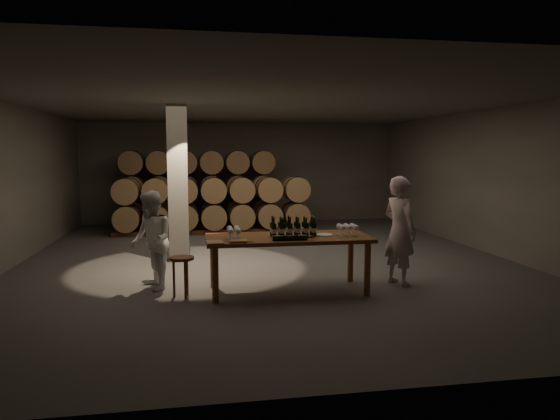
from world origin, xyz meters
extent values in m
plane|color=#504E4B|center=(0.00, 0.00, 0.00)|extent=(12.00, 12.00, 0.00)
plane|color=#605E59|center=(0.00, 0.00, 3.20)|extent=(12.00, 12.00, 0.00)
plane|color=#645F55|center=(0.00, 6.00, 1.60)|extent=(10.00, 0.00, 10.00)
plane|color=#645F55|center=(0.00, -6.00, 1.60)|extent=(10.00, 0.00, 10.00)
plane|color=#645F55|center=(-5.00, 0.00, 1.60)|extent=(0.00, 12.00, 12.00)
plane|color=#645F55|center=(5.00, 0.00, 1.60)|extent=(0.00, 12.00, 12.00)
cube|color=gray|center=(-1.80, 0.20, 1.60)|extent=(0.40, 0.40, 3.20)
cylinder|color=brown|center=(-1.18, -2.93, 0.42)|extent=(0.10, 0.10, 0.84)
cylinder|color=brown|center=(1.18, -2.93, 0.42)|extent=(0.10, 0.10, 0.84)
cylinder|color=brown|center=(-1.18, -2.07, 0.42)|extent=(0.10, 0.10, 0.84)
cylinder|color=brown|center=(1.18, -2.07, 0.42)|extent=(0.10, 0.10, 0.84)
cube|color=brown|center=(0.00, -2.50, 0.87)|extent=(2.60, 1.10, 0.06)
cube|color=#50301B|center=(-1.35, 4.90, 0.06)|extent=(4.70, 0.10, 0.12)
cube|color=#50301B|center=(-1.35, 5.50, 0.06)|extent=(4.70, 0.10, 0.12)
cylinder|color=#A27549|center=(-3.30, 5.20, 0.47)|extent=(0.70, 0.95, 0.70)
cylinder|color=black|center=(-3.30, 4.94, 0.47)|extent=(0.73, 0.04, 0.73)
cylinder|color=black|center=(-3.30, 5.46, 0.47)|extent=(0.73, 0.04, 0.73)
cylinder|color=#A27549|center=(-2.52, 5.20, 0.47)|extent=(0.70, 0.95, 0.70)
cylinder|color=black|center=(-2.52, 4.94, 0.47)|extent=(0.73, 0.04, 0.73)
cylinder|color=black|center=(-2.52, 5.46, 0.47)|extent=(0.73, 0.04, 0.73)
cylinder|color=#A27549|center=(-1.74, 5.20, 0.47)|extent=(0.70, 0.95, 0.70)
cylinder|color=black|center=(-1.74, 4.94, 0.47)|extent=(0.73, 0.04, 0.73)
cylinder|color=black|center=(-1.74, 5.46, 0.47)|extent=(0.73, 0.04, 0.73)
cylinder|color=#A27549|center=(-0.96, 5.20, 0.47)|extent=(0.70, 0.95, 0.70)
cylinder|color=black|center=(-0.96, 4.94, 0.47)|extent=(0.73, 0.04, 0.73)
cylinder|color=black|center=(-0.96, 5.46, 0.47)|extent=(0.73, 0.04, 0.73)
cylinder|color=#A27549|center=(-0.18, 5.20, 0.47)|extent=(0.70, 0.95, 0.70)
cylinder|color=black|center=(-0.18, 4.94, 0.47)|extent=(0.73, 0.04, 0.73)
cylinder|color=black|center=(-0.18, 5.46, 0.47)|extent=(0.73, 0.04, 0.73)
cylinder|color=#A27549|center=(0.60, 5.20, 0.47)|extent=(0.70, 0.95, 0.70)
cylinder|color=black|center=(0.60, 4.94, 0.47)|extent=(0.73, 0.04, 0.73)
cylinder|color=black|center=(0.60, 5.46, 0.47)|extent=(0.73, 0.04, 0.73)
cylinder|color=#A27549|center=(-3.30, 5.20, 1.21)|extent=(0.70, 0.95, 0.70)
cylinder|color=black|center=(-3.30, 4.94, 1.21)|extent=(0.73, 0.04, 0.73)
cylinder|color=black|center=(-3.30, 5.46, 1.21)|extent=(0.73, 0.04, 0.73)
cylinder|color=#A27549|center=(-2.52, 5.20, 1.21)|extent=(0.70, 0.95, 0.70)
cylinder|color=black|center=(-2.52, 4.94, 1.21)|extent=(0.73, 0.04, 0.73)
cylinder|color=black|center=(-2.52, 5.46, 1.21)|extent=(0.73, 0.04, 0.73)
cylinder|color=#A27549|center=(-1.74, 5.20, 1.21)|extent=(0.70, 0.95, 0.70)
cylinder|color=black|center=(-1.74, 4.94, 1.21)|extent=(0.73, 0.04, 0.73)
cylinder|color=black|center=(-1.74, 5.46, 1.21)|extent=(0.73, 0.04, 0.73)
cylinder|color=#A27549|center=(-0.96, 5.20, 1.21)|extent=(0.70, 0.95, 0.70)
cylinder|color=black|center=(-0.96, 4.94, 1.21)|extent=(0.73, 0.04, 0.73)
cylinder|color=black|center=(-0.96, 5.46, 1.21)|extent=(0.73, 0.04, 0.73)
cylinder|color=#A27549|center=(-0.18, 5.20, 1.21)|extent=(0.70, 0.95, 0.70)
cylinder|color=black|center=(-0.18, 4.94, 1.21)|extent=(0.73, 0.04, 0.73)
cylinder|color=black|center=(-0.18, 5.46, 1.21)|extent=(0.73, 0.04, 0.73)
cylinder|color=#A27549|center=(0.60, 5.20, 1.21)|extent=(0.70, 0.95, 0.70)
cylinder|color=black|center=(0.60, 4.94, 1.21)|extent=(0.73, 0.04, 0.73)
cylinder|color=black|center=(0.60, 5.46, 1.21)|extent=(0.73, 0.04, 0.73)
cylinder|color=#A27549|center=(-3.30, 5.20, 1.95)|extent=(0.70, 0.95, 0.70)
cylinder|color=black|center=(-3.30, 4.94, 1.95)|extent=(0.73, 0.04, 0.73)
cylinder|color=black|center=(-3.30, 5.46, 1.95)|extent=(0.73, 0.04, 0.73)
cylinder|color=#A27549|center=(-2.52, 5.20, 1.95)|extent=(0.70, 0.95, 0.70)
cylinder|color=black|center=(-2.52, 4.94, 1.95)|extent=(0.73, 0.04, 0.73)
cylinder|color=black|center=(-2.52, 5.46, 1.95)|extent=(0.73, 0.04, 0.73)
cylinder|color=#A27549|center=(-1.74, 5.20, 1.95)|extent=(0.70, 0.95, 0.70)
cylinder|color=black|center=(-1.74, 4.94, 1.95)|extent=(0.73, 0.04, 0.73)
cylinder|color=black|center=(-1.74, 5.46, 1.95)|extent=(0.73, 0.04, 0.73)
cylinder|color=#A27549|center=(-0.96, 5.20, 1.95)|extent=(0.70, 0.95, 0.70)
cylinder|color=black|center=(-0.96, 4.94, 1.95)|extent=(0.73, 0.04, 0.73)
cylinder|color=black|center=(-0.96, 5.46, 1.95)|extent=(0.73, 0.04, 0.73)
cylinder|color=#A27549|center=(-0.18, 5.20, 1.95)|extent=(0.70, 0.95, 0.70)
cylinder|color=black|center=(-0.18, 4.94, 1.95)|extent=(0.73, 0.04, 0.73)
cylinder|color=black|center=(-0.18, 5.46, 1.95)|extent=(0.73, 0.04, 0.73)
cylinder|color=#A27549|center=(0.60, 5.20, 1.95)|extent=(0.70, 0.95, 0.70)
cylinder|color=black|center=(0.60, 4.94, 1.95)|extent=(0.73, 0.04, 0.73)
cylinder|color=black|center=(0.60, 5.46, 1.95)|extent=(0.73, 0.04, 0.73)
cube|color=#50301B|center=(-0.96, 3.50, 0.06)|extent=(5.48, 0.10, 0.12)
cube|color=#50301B|center=(-0.96, 4.10, 0.06)|extent=(5.48, 0.10, 0.12)
cylinder|color=#A27549|center=(-3.30, 3.80, 0.47)|extent=(0.70, 0.95, 0.70)
cylinder|color=black|center=(-3.30, 3.54, 0.47)|extent=(0.73, 0.04, 0.73)
cylinder|color=black|center=(-3.30, 4.06, 0.47)|extent=(0.73, 0.04, 0.73)
cylinder|color=#A27549|center=(-2.52, 3.80, 0.47)|extent=(0.70, 0.95, 0.70)
cylinder|color=black|center=(-2.52, 3.54, 0.47)|extent=(0.73, 0.04, 0.73)
cylinder|color=black|center=(-2.52, 4.06, 0.47)|extent=(0.73, 0.04, 0.73)
cylinder|color=#A27549|center=(-1.74, 3.80, 0.47)|extent=(0.70, 0.95, 0.70)
cylinder|color=black|center=(-1.74, 3.54, 0.47)|extent=(0.73, 0.04, 0.73)
cylinder|color=black|center=(-1.74, 4.06, 0.47)|extent=(0.73, 0.04, 0.73)
cylinder|color=#A27549|center=(-0.96, 3.80, 0.47)|extent=(0.70, 0.95, 0.70)
cylinder|color=black|center=(-0.96, 3.54, 0.47)|extent=(0.73, 0.04, 0.73)
cylinder|color=black|center=(-0.96, 4.06, 0.47)|extent=(0.73, 0.04, 0.73)
cylinder|color=#A27549|center=(-0.18, 3.80, 0.47)|extent=(0.70, 0.95, 0.70)
cylinder|color=black|center=(-0.18, 3.54, 0.47)|extent=(0.73, 0.04, 0.73)
cylinder|color=black|center=(-0.18, 4.06, 0.47)|extent=(0.73, 0.04, 0.73)
cylinder|color=#A27549|center=(0.60, 3.80, 0.47)|extent=(0.70, 0.95, 0.70)
cylinder|color=black|center=(0.60, 3.54, 0.47)|extent=(0.73, 0.04, 0.73)
cylinder|color=black|center=(0.60, 4.06, 0.47)|extent=(0.73, 0.04, 0.73)
cylinder|color=#A27549|center=(1.38, 3.80, 0.47)|extent=(0.70, 0.95, 0.70)
cylinder|color=black|center=(1.38, 3.54, 0.47)|extent=(0.73, 0.04, 0.73)
cylinder|color=black|center=(1.38, 4.06, 0.47)|extent=(0.73, 0.04, 0.73)
cylinder|color=#A27549|center=(-3.30, 3.80, 1.21)|extent=(0.70, 0.95, 0.70)
cylinder|color=black|center=(-3.30, 3.54, 1.21)|extent=(0.73, 0.04, 0.73)
cylinder|color=black|center=(-3.30, 4.06, 1.21)|extent=(0.73, 0.04, 0.73)
cylinder|color=#A27549|center=(-2.52, 3.80, 1.21)|extent=(0.70, 0.95, 0.70)
cylinder|color=black|center=(-2.52, 3.54, 1.21)|extent=(0.73, 0.04, 0.73)
cylinder|color=black|center=(-2.52, 4.06, 1.21)|extent=(0.73, 0.04, 0.73)
cylinder|color=#A27549|center=(-1.74, 3.80, 1.21)|extent=(0.70, 0.95, 0.70)
cylinder|color=black|center=(-1.74, 3.54, 1.21)|extent=(0.73, 0.04, 0.73)
cylinder|color=black|center=(-1.74, 4.06, 1.21)|extent=(0.73, 0.04, 0.73)
cylinder|color=#A27549|center=(-0.96, 3.80, 1.21)|extent=(0.70, 0.95, 0.70)
cylinder|color=black|center=(-0.96, 3.54, 1.21)|extent=(0.73, 0.04, 0.73)
cylinder|color=black|center=(-0.96, 4.06, 1.21)|extent=(0.73, 0.04, 0.73)
cylinder|color=#A27549|center=(-0.18, 3.80, 1.21)|extent=(0.70, 0.95, 0.70)
cylinder|color=black|center=(-0.18, 3.54, 1.21)|extent=(0.73, 0.04, 0.73)
cylinder|color=black|center=(-0.18, 4.06, 1.21)|extent=(0.73, 0.04, 0.73)
cylinder|color=#A27549|center=(0.60, 3.80, 1.21)|extent=(0.70, 0.95, 0.70)
cylinder|color=black|center=(0.60, 3.54, 1.21)|extent=(0.73, 0.04, 0.73)
cylinder|color=black|center=(0.60, 4.06, 1.21)|extent=(0.73, 0.04, 0.73)
cylinder|color=#A27549|center=(1.38, 3.80, 1.21)|extent=(0.70, 0.95, 0.70)
cylinder|color=black|center=(1.38, 3.54, 1.21)|extent=(0.73, 0.04, 0.73)
cylinder|color=black|center=(1.38, 4.06, 1.21)|extent=(0.73, 0.04, 0.73)
cylinder|color=black|center=(-0.24, -2.58, 1.01)|extent=(0.08, 0.08, 0.22)
cylinder|color=silver|center=(-0.24, -2.58, 1.00)|extent=(0.08, 0.08, 0.07)
cylinder|color=black|center=(-0.24, -2.58, 1.16)|extent=(0.03, 0.03, 0.09)
cylinder|color=gold|center=(-0.24, -2.58, 1.21)|extent=(0.03, 0.03, 0.02)
cylinder|color=black|center=(-0.24, -2.43, 1.01)|extent=(0.08, 0.08, 0.22)
cylinder|color=silver|center=(-0.24, -2.43, 1.00)|extent=(0.08, 0.08, 0.07)
cylinder|color=black|center=(-0.24, -2.43, 1.16)|extent=(0.03, 0.03, 0.09)
cylinder|color=maroon|center=(-0.24, -2.43, 1.21)|extent=(0.03, 0.03, 0.02)
cylinder|color=black|center=(-0.11, -2.58, 1.01)|extent=(0.08, 0.08, 0.22)
cylinder|color=silver|center=(-0.11, -2.58, 1.00)|extent=(0.08, 0.08, 0.07)
cylinder|color=black|center=(-0.11, -2.58, 1.16)|extent=(0.03, 0.03, 0.09)
cylinder|color=maroon|center=(-0.11, -2.58, 1.21)|extent=(0.03, 0.03, 0.02)
cylinder|color=black|center=(-0.11, -2.43, 1.01)|extent=(0.08, 0.08, 0.22)
cylinder|color=silver|center=(-0.11, -2.43, 1.00)|extent=(0.08, 0.08, 0.07)
cylinder|color=black|center=(-0.11, -2.43, 1.16)|extent=(0.03, 0.03, 0.09)
cylinder|color=gold|center=(-0.11, -2.43, 1.21)|extent=(0.03, 0.03, 0.02)
cylinder|color=black|center=(0.02, -2.58, 1.01)|extent=(0.08, 0.08, 0.22)
cylinder|color=silver|center=(0.02, -2.58, 1.00)|extent=(0.08, 0.08, 0.07)
cylinder|color=black|center=(0.02, -2.58, 1.16)|extent=(0.03, 0.03, 0.09)
cylinder|color=gold|center=(0.02, -2.58, 1.21)|extent=(0.03, 0.03, 0.02)
cylinder|color=black|center=(0.02, -2.43, 1.01)|extent=(0.08, 0.08, 0.22)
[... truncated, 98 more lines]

